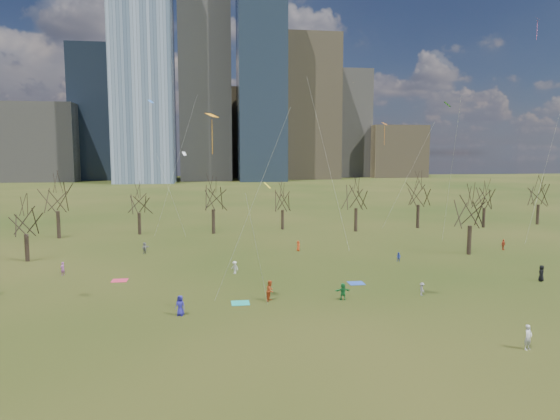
{
  "coord_description": "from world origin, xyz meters",
  "views": [
    {
      "loc": [
        -7.97,
        -42.19,
        13.29
      ],
      "look_at": [
        0.0,
        12.0,
        7.0
      ],
      "focal_mm": 32.0,
      "sensor_mm": 36.0,
      "label": 1
    }
  ],
  "objects": [
    {
      "name": "blanket_teal",
      "position": [
        -5.19,
        0.94,
        0.01
      ],
      "size": [
        1.6,
        1.5,
        0.03
      ],
      "primitive_type": "cube",
      "color": "teal",
      "rests_on": "ground"
    },
    {
      "name": "person_9",
      "position": [
        -5.08,
        11.92,
        0.71
      ],
      "size": [
        1.03,
        1.02,
        1.42
      ],
      "primitive_type": "imported",
      "rotation": [
        0.0,
        0.0,
        5.52
      ],
      "color": "silver",
      "rests_on": "ground"
    },
    {
      "name": "blanket_crimson",
      "position": [
        -17.17,
        10.64,
        0.01
      ],
      "size": [
        1.6,
        1.5,
        0.03
      ],
      "primitive_type": "cube",
      "color": "#D0294D",
      "rests_on": "ground"
    },
    {
      "name": "person_8",
      "position": [
        15.2,
        15.13,
        0.58
      ],
      "size": [
        0.7,
        0.71,
        1.16
      ],
      "primitive_type": "imported",
      "rotation": [
        0.0,
        0.0,
        5.41
      ],
      "color": "#2638A5",
      "rests_on": "ground"
    },
    {
      "name": "ground",
      "position": [
        0.0,
        0.0,
        0.0
      ],
      "size": [
        500.0,
        500.0,
        0.0
      ],
      "primitive_type": "plane",
      "color": "black",
      "rests_on": "ground"
    },
    {
      "name": "kites_airborne",
      "position": [
        7.79,
        10.79,
        12.3
      ],
      "size": [
        70.26,
        45.01,
        28.76
      ],
      "color": "orange",
      "rests_on": "ground"
    },
    {
      "name": "person_1",
      "position": [
        13.43,
        -12.42,
        0.86
      ],
      "size": [
        0.74,
        0.63,
        1.73
      ],
      "primitive_type": "imported",
      "rotation": [
        0.0,
        0.0,
        0.41
      ],
      "color": "silver",
      "rests_on": "ground"
    },
    {
      "name": "person_5",
      "position": [
        4.09,
        0.58,
        0.78
      ],
      "size": [
        1.46,
        0.51,
        1.56
      ],
      "primitive_type": "imported",
      "rotation": [
        0.0,
        0.0,
        3.17
      ],
      "color": "#1A7634",
      "rests_on": "ground"
    },
    {
      "name": "person_11",
      "position": [
        -16.26,
        24.81,
        0.75
      ],
      "size": [
        1.08,
        1.43,
        1.51
      ],
      "primitive_type": "imported",
      "rotation": [
        0.0,
        0.0,
        1.05
      ],
      "color": "slate",
      "rests_on": "ground"
    },
    {
      "name": "downtown_skyline",
      "position": [
        -2.43,
        210.64,
        39.01
      ],
      "size": [
        212.5,
        78.0,
        118.0
      ],
      "color": "slate",
      "rests_on": "ground"
    },
    {
      "name": "person_3",
      "position": [
        11.81,
        0.86,
        0.61
      ],
      "size": [
        0.48,
        0.81,
        1.23
      ],
      "primitive_type": "imported",
      "rotation": [
        0.0,
        0.0,
        1.54
      ],
      "color": "slate",
      "rests_on": "ground"
    },
    {
      "name": "person_2",
      "position": [
        -2.47,
        1.25,
        0.94
      ],
      "size": [
        1.07,
        1.15,
        1.88
      ],
      "primitive_type": "imported",
      "rotation": [
        0.0,
        0.0,
        1.05
      ],
      "color": "#B6411A",
      "rests_on": "ground"
    },
    {
      "name": "person_7",
      "position": [
        -23.69,
        13.91,
        0.74
      ],
      "size": [
        0.56,
        0.64,
        1.48
      ],
      "primitive_type": "imported",
      "rotation": [
        0.0,
        0.0,
        4.23
      ],
      "color": "#9C4E97",
      "rests_on": "ground"
    },
    {
      "name": "person_0",
      "position": [
        -10.3,
        -1.75,
        0.85
      ],
      "size": [
        0.97,
        0.81,
        1.69
      ],
      "primitive_type": "imported",
      "rotation": [
        0.0,
        0.0,
        5.89
      ],
      "color": "navy",
      "rests_on": "ground"
    },
    {
      "name": "blanket_navy",
      "position": [
        7.01,
        5.99,
        0.01
      ],
      "size": [
        1.6,
        1.5,
        0.03
      ],
      "primitive_type": "cube",
      "color": "#2549AF",
      "rests_on": "ground"
    },
    {
      "name": "bare_tree_row",
      "position": [
        -0.09,
        37.22,
        6.12
      ],
      "size": [
        113.04,
        29.8,
        9.5
      ],
      "color": "black",
      "rests_on": "ground"
    },
    {
      "name": "person_10",
      "position": [
        32.27,
        20.17,
        0.74
      ],
      "size": [
        0.94,
        0.7,
        1.48
      ],
      "primitive_type": "imported",
      "rotation": [
        0.0,
        0.0,
        0.44
      ],
      "color": "#B7321A",
      "rests_on": "ground"
    },
    {
      "name": "person_6",
      "position": [
        26.3,
        4.0,
        0.85
      ],
      "size": [
        0.92,
        0.99,
        1.7
      ],
      "primitive_type": "imported",
      "rotation": [
        0.0,
        0.0,
        4.1
      ],
      "color": "black",
      "rests_on": "ground"
    },
    {
      "name": "person_12",
      "position": [
        4.19,
        23.52,
        0.71
      ],
      "size": [
        0.64,
        0.79,
        1.41
      ],
      "primitive_type": "imported",
      "rotation": [
        0.0,
        0.0,
        1.87
      ],
      "color": "#CD4116",
      "rests_on": "ground"
    }
  ]
}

